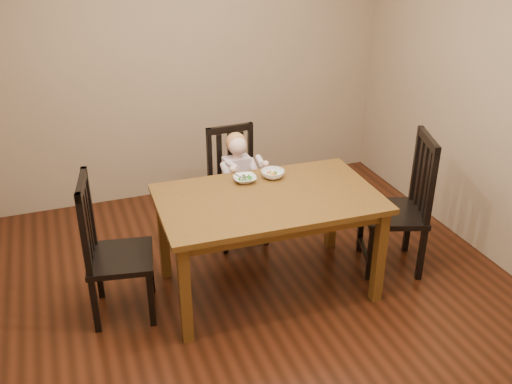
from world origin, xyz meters
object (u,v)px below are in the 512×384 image
object	(u,v)px
chair_right	(401,206)
bowl_peas	(245,179)
chair_left	(112,251)
toddler	(238,176)
dining_table	(268,207)
bowl_veg	(273,174)
chair_child	(236,188)

from	to	relation	value
chair_right	bowl_peas	distance (m)	1.26
chair_left	toddler	size ratio (longest dim) A/B	2.10
dining_table	chair_right	world-z (taller)	chair_right
chair_right	chair_left	bearing A→B (deg)	105.21
chair_left	bowl_veg	bearing A→B (deg)	108.54
dining_table	toddler	world-z (taller)	toddler
dining_table	bowl_veg	distance (m)	0.34
chair_left	bowl_peas	bearing A→B (deg)	110.54
dining_table	chair_left	world-z (taller)	chair_left
chair_child	chair_left	world-z (taller)	chair_left
chair_right	bowl_peas	bearing A→B (deg)	92.56
chair_left	bowl_veg	xyz separation A→B (m)	(1.27, 0.19, 0.31)
chair_left	bowl_veg	distance (m)	1.32
bowl_veg	chair_right	bearing A→B (deg)	-20.12
chair_child	bowl_veg	distance (m)	0.64
chair_child	bowl_peas	bearing A→B (deg)	77.62
dining_table	chair_left	bearing A→B (deg)	175.27
chair_left	chair_child	bearing A→B (deg)	132.24
chair_left	chair_right	bearing A→B (deg)	95.88
chair_left	toddler	distance (m)	1.33
toddler	bowl_peas	size ratio (longest dim) A/B	2.96
toddler	bowl_veg	size ratio (longest dim) A/B	2.83
bowl_peas	bowl_veg	distance (m)	0.22
dining_table	chair_right	size ratio (longest dim) A/B	1.42
bowl_veg	chair_child	bearing A→B (deg)	103.62
bowl_peas	bowl_veg	world-z (taller)	bowl_veg
chair_left	toddler	xyz separation A→B (m)	(1.14, 0.67, 0.10)
chair_child	chair_right	bearing A→B (deg)	138.89
chair_right	bowl_veg	bearing A→B (deg)	89.09
bowl_veg	bowl_peas	bearing A→B (deg)	179.18
chair_child	chair_left	distance (m)	1.35
chair_child	toddler	distance (m)	0.14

